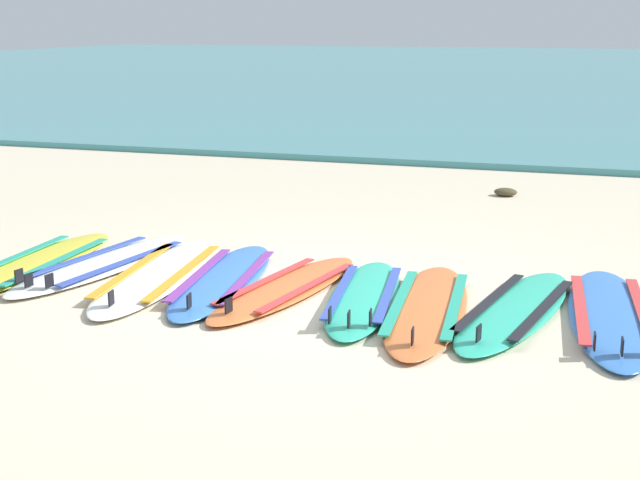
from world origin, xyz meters
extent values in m
plane|color=beige|center=(0.00, 0.00, 0.00)|extent=(80.00, 80.00, 0.00)
cube|color=teal|center=(0.00, 36.86, 0.05)|extent=(80.00, 60.00, 0.10)
ellipsoid|color=yellow|center=(-2.71, 0.15, 0.04)|extent=(0.70, 2.41, 0.07)
cube|color=teal|center=(-2.92, 0.14, 0.08)|extent=(0.16, 1.68, 0.01)
cube|color=teal|center=(-2.49, 0.16, 0.08)|extent=(0.16, 1.68, 0.01)
ellipsoid|color=white|center=(-2.11, 0.32, 0.04)|extent=(0.93, 2.43, 0.07)
cube|color=#334CB2|center=(-2.32, 0.35, 0.08)|extent=(0.32, 1.65, 0.01)
cube|color=#334CB2|center=(-1.90, 0.29, 0.08)|extent=(0.32, 1.65, 0.01)
cube|color=black|center=(-2.25, -0.60, 0.12)|extent=(0.03, 0.09, 0.11)
cube|color=black|center=(-2.40, -0.51, 0.12)|extent=(0.03, 0.09, 0.11)
cube|color=black|center=(-2.08, -0.56, 0.12)|extent=(0.03, 0.09, 0.11)
ellipsoid|color=white|center=(-1.49, 0.16, 0.04)|extent=(0.95, 2.58, 0.07)
cube|color=gold|center=(-1.71, 0.13, 0.08)|extent=(0.31, 1.76, 0.01)
cube|color=gold|center=(-1.26, 0.19, 0.08)|extent=(0.31, 1.76, 0.01)
cube|color=black|center=(-1.36, -0.82, 0.12)|extent=(0.02, 0.09, 0.11)
ellipsoid|color=#3875CC|center=(-0.90, 0.20, 0.04)|extent=(0.90, 2.38, 0.07)
cube|color=purple|center=(-1.11, 0.17, 0.08)|extent=(0.31, 1.62, 0.01)
cube|color=purple|center=(-0.69, 0.23, 0.08)|extent=(0.31, 1.62, 0.01)
cube|color=black|center=(-0.77, -0.70, 0.12)|extent=(0.02, 0.09, 0.11)
ellipsoid|color=orange|center=(-0.30, 0.13, 0.04)|extent=(0.91, 2.22, 0.07)
cube|color=#D13838|center=(-0.49, 0.16, 0.08)|extent=(0.34, 1.50, 0.01)
cube|color=#D13838|center=(-0.11, 0.09, 0.08)|extent=(0.34, 1.50, 0.01)
cube|color=black|center=(-0.45, -0.70, 0.12)|extent=(0.03, 0.09, 0.11)
ellipsoid|color=#2DB793|center=(0.36, 0.09, 0.04)|extent=(0.82, 2.16, 0.07)
cube|color=#334CB2|center=(0.17, 0.06, 0.08)|extent=(0.28, 1.47, 0.01)
cube|color=#334CB2|center=(0.55, 0.12, 0.08)|extent=(0.28, 1.47, 0.01)
cube|color=black|center=(0.48, -0.72, 0.12)|extent=(0.02, 0.09, 0.11)
cube|color=black|center=(0.32, -0.68, 0.12)|extent=(0.02, 0.09, 0.11)
cube|color=black|center=(0.61, -0.64, 0.12)|extent=(0.02, 0.09, 0.11)
ellipsoid|color=orange|center=(0.89, -0.02, 0.04)|extent=(0.81, 2.39, 0.07)
cube|color=teal|center=(0.68, -0.04, 0.08)|extent=(0.24, 1.64, 0.01)
cube|color=teal|center=(1.10, 0.00, 0.08)|extent=(0.24, 1.64, 0.01)
cube|color=black|center=(0.98, -0.93, 0.12)|extent=(0.02, 0.09, 0.11)
ellipsoid|color=#2DB793|center=(1.54, 0.14, 0.04)|extent=(0.95, 2.33, 0.07)
cube|color=black|center=(1.34, 0.17, 0.08)|extent=(0.35, 1.58, 0.01)
cube|color=black|center=(1.74, 0.10, 0.08)|extent=(0.35, 1.58, 0.01)
cube|color=black|center=(1.38, -0.74, 0.12)|extent=(0.03, 0.09, 0.11)
ellipsoid|color=#3875CC|center=(2.22, 0.24, 0.04)|extent=(0.80, 2.47, 0.07)
cube|color=#D13838|center=(2.00, 0.22, 0.08)|extent=(0.22, 1.70, 0.01)
cube|color=black|center=(2.29, -0.70, 0.12)|extent=(0.02, 0.09, 0.11)
cube|color=black|center=(2.12, -0.66, 0.12)|extent=(0.02, 0.09, 0.11)
ellipsoid|color=#4C4228|center=(0.89, 4.88, 0.05)|extent=(0.29, 0.23, 0.10)
camera|label=1|loc=(2.15, -6.46, 2.15)|focal=50.51mm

